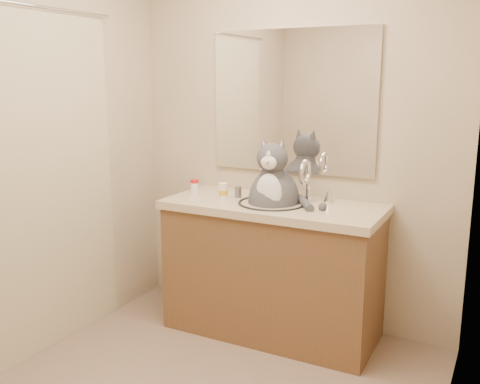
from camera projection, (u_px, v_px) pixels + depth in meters
name	position (u px, v px, depth m)	size (l,w,h in m)	color
room	(186.00, 170.00, 2.36)	(2.22, 2.52, 2.42)	#86705C
vanity	(272.00, 266.00, 3.36)	(1.34, 0.59, 1.12)	brown
mirror	(292.00, 102.00, 3.38)	(1.10, 0.02, 0.90)	white
shower_curtain	(37.00, 183.00, 2.96)	(0.02, 1.30, 1.93)	beige
cat	(274.00, 196.00, 3.27)	(0.48, 0.38, 0.62)	#49494E
pill_bottle_redcap	(195.00, 186.00, 3.52)	(0.06, 0.06, 0.09)	white
pill_bottle_orange	(223.00, 191.00, 3.37)	(0.07, 0.07, 0.10)	white
grey_canister	(238.00, 192.00, 3.41)	(0.06, 0.06, 0.07)	slate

